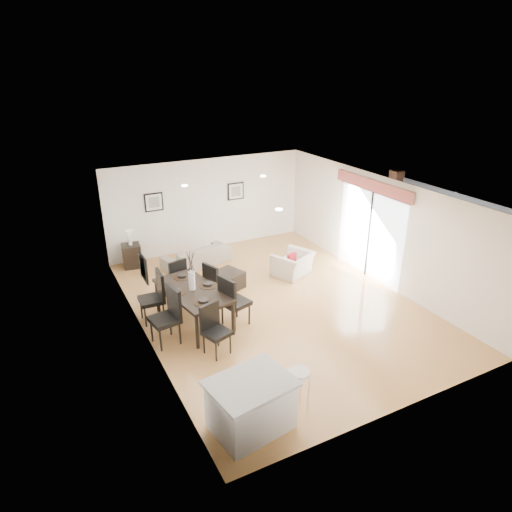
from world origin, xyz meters
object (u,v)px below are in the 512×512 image
dining_chair_wnear (169,313)px  dining_chair_head (214,326)px  dining_table (193,293)px  kitchen_island (251,405)px  bar_stool (299,377)px  side_table (132,256)px  dining_chair_enear (232,299)px  sofa (197,255)px  dining_chair_wfar (155,294)px  dining_chair_efar (215,283)px  armchair (293,264)px  coffee_table (222,283)px  dining_chair_foot (176,277)px

dining_chair_wnear → dining_chair_head: 0.99m
dining_table → kitchen_island: bearing=-104.0°
kitchen_island → bar_stool: bearing=-8.7°
side_table → dining_chair_enear: bearing=-73.9°
bar_stool → sofa: bearing=84.7°
dining_chair_wnear → kitchen_island: (0.38, -2.87, -0.22)m
kitchen_island → dining_chair_wfar: bearing=87.0°
sofa → dining_table: bearing=55.1°
dining_chair_efar → side_table: size_ratio=1.68×
dining_chair_wfar → side_table: (0.18, 3.07, -0.31)m
armchair → dining_chair_head: (-3.17, -2.26, 0.26)m
armchair → dining_chair_enear: dining_chair_enear is taller
coffee_table → bar_stool: bearing=-118.7°
sofa → dining_chair_enear: bearing=69.2°
dining_table → dining_chair_head: (-0.03, -1.21, -0.15)m
side_table → bar_stool: size_ratio=0.84×
sofa → bar_stool: bar_stool is taller
sofa → dining_chair_foot: dining_chair_foot is taller
sofa → armchair: bearing=125.4°
dining_chair_efar → dining_chair_foot: bearing=22.4°
bar_stool → dining_chair_wnear: bearing=113.2°
dining_chair_wfar → kitchen_island: size_ratio=0.83×
dining_chair_enear → side_table: dining_chair_enear is taller
dining_chair_wnear → dining_chair_foot: size_ratio=1.16×
armchair → dining_chair_wfar: size_ratio=0.85×
dining_chair_foot → coffee_table: (1.11, -0.13, -0.36)m
dining_chair_wnear → dining_chair_head: bearing=32.4°
dining_chair_wnear → dining_chair_wfar: dining_chair_wnear is taller
side_table → dining_table: bearing=-82.1°
dining_chair_enear → coffee_table: (0.45, 1.59, -0.44)m
kitchen_island → coffee_table: bearing=63.3°
dining_chair_wfar → dining_chair_foot: dining_chair_wfar is taller
dining_chair_enear → side_table: bearing=0.3°
dining_chair_wfar → dining_chair_head: dining_chair_wfar is taller
dining_table → dining_chair_efar: size_ratio=1.92×
side_table → bar_stool: bar_stool is taller
armchair → kitchen_island: size_ratio=0.71×
dining_chair_efar → coffee_table: (0.44, 0.63, -0.39)m
armchair → kitchen_island: bearing=27.0°
dining_chair_wnear → dining_chair_efar: (1.36, 0.92, -0.06)m
sofa → side_table: size_ratio=3.01×
dining_chair_foot → side_table: bearing=-90.3°
dining_chair_enear → sofa: bearing=-23.5°
dining_table → coffee_table: size_ratio=1.92×
armchair → coffee_table: size_ratio=0.90×
dining_chair_wnear → dining_chair_head: size_ratio=1.16×
side_table → kitchen_island: 6.89m
dining_chair_efar → kitchen_island: 3.92m
dining_chair_enear → side_table: 4.24m
side_table → dining_chair_efar: bearing=-69.1°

